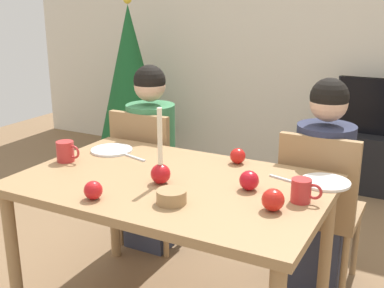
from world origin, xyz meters
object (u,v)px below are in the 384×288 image
at_px(candle_centerpiece, 161,169).
at_px(apple_by_right_mug, 93,190).
at_px(apple_near_candle, 238,156).
at_px(dining_table, 172,197).
at_px(tv_stand, 380,163).
at_px(mug_left, 66,151).
at_px(mug_right, 302,191).
at_px(christmas_tree, 130,77).
at_px(apple_far_edge, 249,180).
at_px(plate_right, 325,182).
at_px(apple_by_left_plate, 273,200).
at_px(bowl_walnuts, 172,197).
at_px(chair_left, 149,171).
at_px(person_right_child, 322,191).
at_px(person_left_child, 152,161).
at_px(chair_right, 319,203).
at_px(plate_left, 112,150).

distance_m(candle_centerpiece, apple_by_right_mug, 0.32).
bearing_deg(apple_near_candle, dining_table, -115.76).
height_order(tv_stand, apple_by_right_mug, apple_by_right_mug).
distance_m(mug_left, mug_right, 1.20).
bearing_deg(apple_by_right_mug, christmas_tree, 121.85).
height_order(tv_stand, apple_far_edge, apple_far_edge).
relative_size(mug_left, apple_far_edge, 1.58).
relative_size(plate_right, apple_by_left_plate, 2.48).
height_order(mug_right, bowl_walnuts, mug_right).
height_order(chair_left, apple_by_left_plate, chair_left).
bearing_deg(chair_left, apple_by_left_plate, -34.29).
relative_size(person_right_child, apple_near_candle, 14.96).
bearing_deg(apple_near_candle, person_left_child, 158.18).
height_order(chair_right, apple_near_candle, chair_right).
height_order(plate_left, mug_left, mug_left).
bearing_deg(candle_centerpiece, person_right_child, 50.76).
bearing_deg(christmas_tree, mug_left, -63.08).
xyz_separation_m(chair_left, chair_right, (1.07, 0.00, 0.00)).
bearing_deg(chair_left, dining_table, -49.39).
bearing_deg(apple_by_right_mug, tv_stand, 72.37).
xyz_separation_m(person_left_child, candle_centerpiece, (0.50, -0.70, 0.25)).
relative_size(chair_right, apple_near_candle, 11.49).
distance_m(tv_stand, mug_right, 2.33).
bearing_deg(mug_right, mug_left, -177.37).
bearing_deg(person_left_child, candle_centerpiece, -54.42).
bearing_deg(plate_left, person_left_child, 91.37).
relative_size(christmas_tree, plate_left, 7.05).
bearing_deg(apple_by_left_plate, person_right_child, 87.73).
xyz_separation_m(dining_table, chair_right, (0.54, 0.61, -0.15)).
relative_size(christmas_tree, apple_far_edge, 18.41).
bearing_deg(person_left_child, chair_left, -90.00).
relative_size(tv_stand, bowl_walnuts, 5.21).
bearing_deg(plate_left, person_right_child, 21.26).
xyz_separation_m(tv_stand, candle_centerpiece, (-0.69, -2.36, 0.58)).
relative_size(chair_right, candle_centerpiece, 2.60).
bearing_deg(mug_left, chair_left, 81.97).
xyz_separation_m(chair_left, apple_far_edge, (0.87, -0.55, 0.28)).
xyz_separation_m(chair_right, plate_left, (-1.06, -0.38, 0.24)).
bearing_deg(bowl_walnuts, tv_stand, 78.12).
distance_m(candle_centerpiece, apple_near_candle, 0.46).
bearing_deg(plate_right, mug_left, -166.04).
bearing_deg(candle_centerpiece, dining_table, 66.91).
relative_size(chair_left, plate_left, 4.00).
distance_m(person_left_child, mug_right, 1.29).
distance_m(tv_stand, bowl_walnuts, 2.63).
relative_size(person_left_child, apple_by_right_mug, 15.03).
bearing_deg(apple_near_candle, apple_by_left_plate, -53.52).
bearing_deg(tv_stand, apple_by_left_plate, -93.50).
height_order(dining_table, candle_centerpiece, candle_centerpiece).
xyz_separation_m(chair_right, person_left_child, (-1.07, 0.03, 0.06)).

